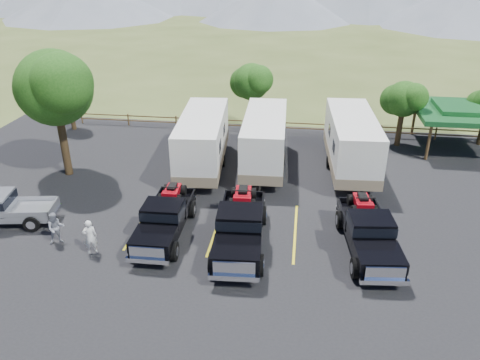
# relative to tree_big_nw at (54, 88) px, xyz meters

# --- Properties ---
(ground) EXTENTS (320.00, 320.00, 0.00)m
(ground) POSITION_rel_tree_big_nw_xyz_m (12.55, -9.03, -5.60)
(ground) COLOR #404E21
(ground) RESTS_ON ground
(asphalt_lot) EXTENTS (44.00, 34.00, 0.04)m
(asphalt_lot) POSITION_rel_tree_big_nw_xyz_m (12.55, -6.03, -5.58)
(asphalt_lot) COLOR black
(asphalt_lot) RESTS_ON ground
(stall_lines) EXTENTS (12.12, 5.50, 0.01)m
(stall_lines) POSITION_rel_tree_big_nw_xyz_m (12.55, -5.03, -5.55)
(stall_lines) COLOR yellow
(stall_lines) RESTS_ON asphalt_lot
(tree_big_nw) EXTENTS (5.54, 5.18, 7.84)m
(tree_big_nw) POSITION_rel_tree_big_nw_xyz_m (0.00, 0.00, 0.00)
(tree_big_nw) COLOR #2F2112
(tree_big_nw) RESTS_ON ground
(tree_ne_a) EXTENTS (3.11, 2.92, 4.76)m
(tree_ne_a) POSITION_rel_tree_big_nw_xyz_m (21.52, 7.99, -2.11)
(tree_ne_a) COLOR #2F2112
(tree_ne_a) RESTS_ON ground
(tree_north) EXTENTS (3.46, 3.24, 5.25)m
(tree_north) POSITION_rel_tree_big_nw_xyz_m (10.52, 9.99, -1.76)
(tree_north) COLOR #2F2112
(tree_north) RESTS_ON ground
(tree_nw_small) EXTENTS (2.59, 2.43, 3.85)m
(tree_nw_small) POSITION_rel_tree_big_nw_xyz_m (-3.48, 7.99, -2.81)
(tree_nw_small) COLOR #2F2112
(tree_nw_small) RESTS_ON ground
(rail_fence) EXTENTS (36.12, 0.12, 1.00)m
(rail_fence) POSITION_rel_tree_big_nw_xyz_m (14.55, 9.47, -4.99)
(rail_fence) COLOR brown
(rail_fence) RESTS_ON ground
(pavilion) EXTENTS (6.20, 6.20, 3.22)m
(pavilion) POSITION_rel_tree_big_nw_xyz_m (25.55, 7.97, -2.81)
(pavilion) COLOR brown
(pavilion) RESTS_ON ground
(rig_left) EXTENTS (2.25, 6.13, 2.03)m
(rig_left) POSITION_rel_tree_big_nw_xyz_m (8.15, -6.06, -4.58)
(rig_left) COLOR black
(rig_left) RESTS_ON asphalt_lot
(rig_center) EXTENTS (2.70, 6.86, 2.25)m
(rig_center) POSITION_rel_tree_big_nw_xyz_m (11.95, -6.47, -4.47)
(rig_center) COLOR black
(rig_center) RESTS_ON asphalt_lot
(rig_right) EXTENTS (2.77, 6.51, 2.11)m
(rig_right) POSITION_rel_tree_big_nw_xyz_m (17.92, -6.07, -4.54)
(rig_right) COLOR black
(rig_right) RESTS_ON asphalt_lot
(trailer_left) EXTENTS (3.32, 10.25, 3.55)m
(trailer_left) POSITION_rel_tree_big_nw_xyz_m (8.35, 2.03, -3.70)
(trailer_left) COLOR white
(trailer_left) RESTS_ON asphalt_lot
(trailer_center) EXTENTS (2.86, 10.00, 3.47)m
(trailer_center) POSITION_rel_tree_big_nw_xyz_m (12.24, 2.77, -3.74)
(trailer_center) COLOR white
(trailer_center) RESTS_ON asphalt_lot
(trailer_right) EXTENTS (3.11, 10.36, 3.59)m
(trailer_right) POSITION_rel_tree_big_nw_xyz_m (17.72, 2.99, -3.68)
(trailer_right) COLOR white
(trailer_right) RESTS_ON asphalt_lot
(pickup_silver) EXTENTS (5.85, 2.74, 1.69)m
(pickup_silver) POSITION_rel_tree_big_nw_xyz_m (-0.50, -6.20, -4.68)
(pickup_silver) COLOR #9FA1A7
(pickup_silver) RESTS_ON asphalt_lot
(person_a) EXTENTS (0.75, 0.66, 1.73)m
(person_a) POSITION_rel_tree_big_nw_xyz_m (5.17, -8.12, -4.69)
(person_a) COLOR silver
(person_a) RESTS_ON asphalt_lot
(person_b) EXTENTS (1.00, 0.93, 1.64)m
(person_b) POSITION_rel_tree_big_nw_xyz_m (3.19, -7.56, -4.74)
(person_b) COLOR gray
(person_b) RESTS_ON asphalt_lot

